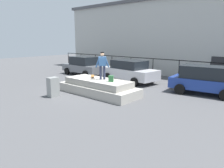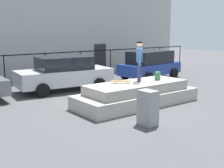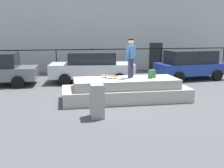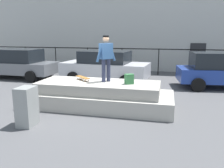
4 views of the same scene
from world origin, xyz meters
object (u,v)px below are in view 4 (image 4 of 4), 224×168
at_px(skateboarder, 106,55).
at_px(utility_box, 27,107).
at_px(car_grey_sedan_near, 19,64).
at_px(backpack, 129,79).
at_px(car_silver_sedan_mid, 105,66).
at_px(skateboard, 83,78).
at_px(car_blue_hatchback_far, 221,69).

relative_size(skateboarder, utility_box, 1.44).
distance_m(car_grey_sedan_near, utility_box, 8.04).
distance_m(backpack, car_silver_sedan_mid, 4.92).
bearing_deg(skateboard, utility_box, -109.19).
xyz_separation_m(skateboarder, car_grey_sedan_near, (-6.45, 4.17, -0.99)).
height_order(skateboard, car_grey_sedan_near, car_grey_sedan_near).
bearing_deg(car_blue_hatchback_far, skateboarder, -138.64).
xyz_separation_m(skateboard, car_blue_hatchback_far, (5.62, 4.10, -0.10)).
distance_m(skateboard, backpack, 1.81).
xyz_separation_m(skateboarder, utility_box, (-1.75, -2.35, -1.30)).
xyz_separation_m(skateboard, utility_box, (-0.83, -2.40, -0.45)).
distance_m(skateboard, car_blue_hatchback_far, 6.96).
height_order(skateboarder, backpack, skateboarder).
height_order(backpack, car_grey_sedan_near, car_grey_sedan_near).
bearing_deg(utility_box, car_grey_sedan_near, 124.73).
distance_m(backpack, utility_box, 3.42).
xyz_separation_m(car_grey_sedan_near, utility_box, (4.70, -6.52, -0.31)).
bearing_deg(skateboard, car_blue_hatchback_far, 36.07).
height_order(car_grey_sedan_near, car_blue_hatchback_far, car_blue_hatchback_far).
height_order(backpack, utility_box, backpack).
height_order(car_grey_sedan_near, car_silver_sedan_mid, car_grey_sedan_near).
distance_m(car_grey_sedan_near, car_silver_sedan_mid, 5.26).
bearing_deg(skateboarder, skateboard, 176.83).
height_order(car_blue_hatchback_far, utility_box, car_blue_hatchback_far).
relative_size(skateboard, backpack, 2.08).
bearing_deg(backpack, skateboard, -43.06).
bearing_deg(skateboarder, utility_box, -126.69).
distance_m(car_silver_sedan_mid, utility_box, 6.63).
relative_size(skateboard, car_silver_sedan_mid, 0.15).
height_order(skateboarder, car_blue_hatchback_far, skateboarder).
xyz_separation_m(backpack, car_blue_hatchback_far, (3.83, 4.36, -0.18)).
relative_size(backpack, utility_box, 0.30).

